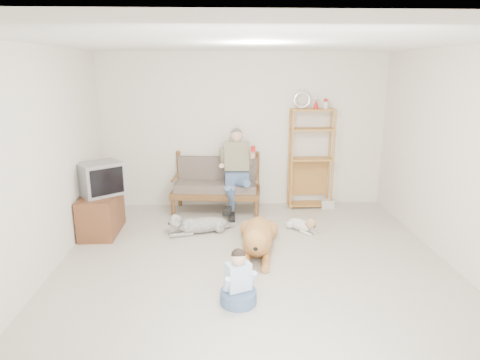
{
  "coord_description": "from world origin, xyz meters",
  "views": [
    {
      "loc": [
        -0.4,
        -4.74,
        2.45
      ],
      "look_at": [
        -0.15,
        1.0,
        0.92
      ],
      "focal_mm": 32.0,
      "sensor_mm": 36.0,
      "label": 1
    }
  ],
  "objects_px": {
    "etagere": "(311,158)",
    "golden_retriever": "(258,237)",
    "tv_stand": "(101,214)",
    "loveseat": "(216,184)"
  },
  "relations": [
    {
      "from": "tv_stand",
      "to": "golden_retriever",
      "type": "relative_size",
      "value": 0.54
    },
    {
      "from": "golden_retriever",
      "to": "tv_stand",
      "type": "bearing_deg",
      "value": 168.33
    },
    {
      "from": "etagere",
      "to": "golden_retriever",
      "type": "relative_size",
      "value": 1.22
    },
    {
      "from": "loveseat",
      "to": "tv_stand",
      "type": "xyz_separation_m",
      "value": [
        -1.73,
        -0.97,
        -0.19
      ]
    },
    {
      "from": "loveseat",
      "to": "tv_stand",
      "type": "height_order",
      "value": "loveseat"
    },
    {
      "from": "tv_stand",
      "to": "golden_retriever",
      "type": "xyz_separation_m",
      "value": [
        2.31,
        -0.79,
        -0.09
      ]
    },
    {
      "from": "loveseat",
      "to": "etagere",
      "type": "xyz_separation_m",
      "value": [
        1.66,
        0.14,
        0.42
      ]
    },
    {
      "from": "tv_stand",
      "to": "golden_retriever",
      "type": "bearing_deg",
      "value": -18.77
    },
    {
      "from": "etagere",
      "to": "golden_retriever",
      "type": "xyz_separation_m",
      "value": [
        -1.09,
        -1.91,
        -0.7
      ]
    },
    {
      "from": "etagere",
      "to": "tv_stand",
      "type": "xyz_separation_m",
      "value": [
        -3.4,
        -1.11,
        -0.6
      ]
    }
  ]
}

